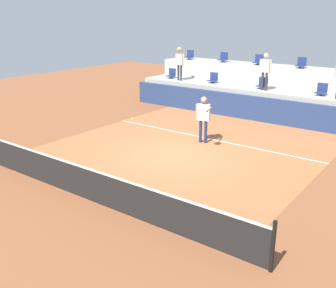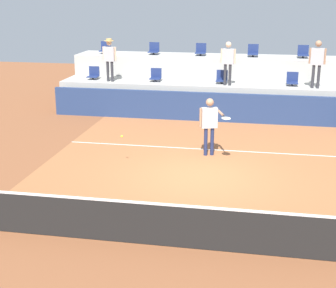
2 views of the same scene
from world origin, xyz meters
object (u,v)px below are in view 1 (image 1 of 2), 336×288
Objects in this scene: stadium_chair_upper_mid_left at (258,61)px; spectator_with_hat at (180,60)px; stadium_chair_upper_left at (223,58)px; stadium_chair_lower_left at (213,79)px; stadium_chair_lower_far_left at (171,74)px; stadium_chair_upper_mid_right at (301,64)px; stadium_chair_lower_right at (322,90)px; tennis_ball at (132,119)px; stadium_chair_lower_center at (262,84)px; stadium_chair_upper_far_left at (189,56)px; tennis_player at (204,115)px; spectator_in_white at (265,68)px.

spectator_with_hat reaches higher than stadium_chair_upper_mid_left.
stadium_chair_upper_left is 2.56m from spectator_with_hat.
stadium_chair_lower_left is at bearing -131.50° from stadium_chair_upper_mid_left.
stadium_chair_upper_mid_right is (6.43, 1.80, 0.85)m from stadium_chair_lower_far_left.
tennis_ball is at bearing -126.64° from stadium_chair_lower_right.
stadium_chair_lower_right is at bearing -25.38° from stadium_chair_upper_mid_left.
stadium_chair_upper_mid_right reaches higher than stadium_chair_lower_center.
spectator_with_hat reaches higher than stadium_chair_upper_mid_right.
stadium_chair_upper_far_left reaches higher than stadium_chair_lower_right.
stadium_chair_upper_far_left reaches higher than stadium_chair_lower_far_left.
tennis_player is 1.03× the size of spectator_with_hat.
stadium_chair_upper_left is (-5.84, 1.80, 0.85)m from stadium_chair_lower_right.
stadium_chair_lower_left is 1.00× the size of stadium_chair_lower_center.
stadium_chair_upper_mid_left is at bearing 23.09° from stadium_chair_lower_far_left.
stadium_chair_lower_far_left is at bearing -140.33° from stadium_chair_upper_left.
stadium_chair_upper_left is at bearing 114.23° from tennis_player.
stadium_chair_upper_left is at bearing 162.88° from stadium_chair_lower_right.
stadium_chair_upper_mid_left reaches higher than stadium_chair_lower_far_left.
tennis_player is (1.19, -7.21, -1.24)m from stadium_chair_upper_mid_left.
stadium_chair_upper_far_left is at bearing 180.00° from stadium_chair_upper_mid_left.
stadium_chair_upper_far_left is 9.11m from tennis_player.
stadium_chair_upper_mid_left reaches higher than stadium_chair_lower_right.
stadium_chair_upper_left reaches higher than stadium_chair_lower_far_left.
stadium_chair_upper_mid_left and stadium_chair_upper_mid_right have the same top height.
stadium_chair_upper_left reaches higher than stadium_chair_lower_right.
stadium_chair_lower_right is 7.24m from spectator_with_hat.
stadium_chair_upper_mid_left is 0.31× the size of spectator_in_white.
stadium_chair_upper_left is at bearing 0.00° from stadium_chair_upper_far_left.
stadium_chair_upper_left and stadium_chair_upper_mid_left have the same top height.
tennis_player reaches higher than tennis_ball.
stadium_chair_upper_mid_left reaches higher than stadium_chair_lower_left.
stadium_chair_upper_mid_left is at bearing 121.21° from spectator_in_white.
stadium_chair_upper_far_left is 2.35m from spectator_with_hat.
stadium_chair_lower_right is (2.72, 0.00, 0.00)m from stadium_chair_lower_center.
stadium_chair_upper_mid_right is (2.21, 0.00, 0.00)m from stadium_chair_upper_mid_left.
spectator_in_white reaches higher than tennis_player.
stadium_chair_upper_mid_right is 0.30× the size of spectator_with_hat.
spectator_in_white is at bearing -112.03° from stadium_chair_upper_mid_right.
spectator_in_white is 6.91m from tennis_ball.
stadium_chair_upper_left is 0.30× the size of spectator_with_hat.
stadium_chair_lower_left is at bearing -75.72° from stadium_chair_upper_left.
spectator_with_hat reaches higher than stadium_chair_lower_far_left.
stadium_chair_upper_left is at bearing 150.08° from stadium_chair_lower_center.
stadium_chair_upper_mid_left is at bearing 99.40° from tennis_player.
stadium_chair_upper_far_left is 1.00× the size of stadium_chair_upper_left.
stadium_chair_upper_mid_right reaches higher than stadium_chair_lower_left.
stadium_chair_upper_left is at bearing 180.00° from stadium_chair_upper_mid_right.
stadium_chair_lower_right is at bearing 8.83° from spectator_in_white.
stadium_chair_upper_mid_left is 8.67m from tennis_ball.
stadium_chair_lower_far_left is 1.99m from stadium_chair_upper_far_left.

